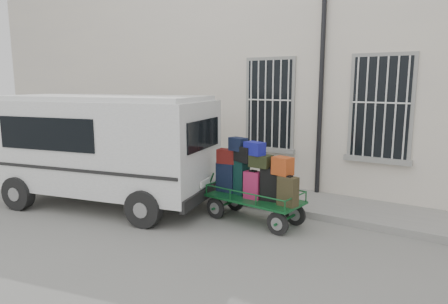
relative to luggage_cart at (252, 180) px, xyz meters
name	(u,v)px	position (x,y,z in m)	size (l,w,h in m)	color
ground	(219,226)	(-0.41, -0.61, -0.87)	(80.00, 80.00, 0.00)	slate
building	(320,76)	(-0.41, 4.89, 2.13)	(24.00, 5.15, 6.00)	beige
sidewalk	(269,196)	(-0.41, 1.59, -0.79)	(24.00, 1.70, 0.15)	gray
luggage_cart	(252,180)	(0.00, 0.00, 0.00)	(2.32, 1.08, 1.69)	black
van	(104,143)	(-3.39, -0.81, 0.57)	(5.29, 3.10, 2.51)	silver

